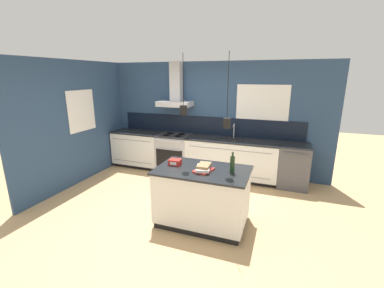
{
  "coord_description": "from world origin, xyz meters",
  "views": [
    {
      "loc": [
        1.74,
        -3.8,
        2.29
      ],
      "look_at": [
        0.15,
        0.54,
        1.05
      ],
      "focal_mm": 24.0,
      "sensor_mm": 36.0,
      "label": 1
    }
  ],
  "objects": [
    {
      "name": "wall_left",
      "position": [
        -2.43,
        0.7,
        1.3
      ],
      "size": [
        0.08,
        3.8,
        2.6
      ],
      "color": "navy",
      "rests_on": "ground_plane"
    },
    {
      "name": "ground_plane",
      "position": [
        0.0,
        0.0,
        0.0
      ],
      "size": [
        16.0,
        16.0,
        0.0
      ],
      "primitive_type": "plane",
      "color": "tan",
      "rests_on": "ground"
    },
    {
      "name": "bottle_on_island",
      "position": [
        1.08,
        -0.31,
        1.04
      ],
      "size": [
        0.07,
        0.07,
        0.32
      ],
      "color": "#193319",
      "rests_on": "kitchen_island"
    },
    {
      "name": "oven_range",
      "position": [
        -0.73,
        1.69,
        0.46
      ],
      "size": [
        0.77,
        0.66,
        0.91
      ],
      "color": "#B5B5BA",
      "rests_on": "ground_plane"
    },
    {
      "name": "kitchen_island",
      "position": [
        0.63,
        -0.31,
        0.46
      ],
      "size": [
        1.41,
        0.88,
        0.91
      ],
      "color": "black",
      "rests_on": "ground_plane"
    },
    {
      "name": "red_supply_box",
      "position": [
        0.16,
        -0.27,
        0.95
      ],
      "size": [
        0.18,
        0.15,
        0.09
      ],
      "color": "red",
      "rests_on": "kitchen_island"
    },
    {
      "name": "dishwasher",
      "position": [
        2.0,
        1.69,
        0.46
      ],
      "size": [
        0.6,
        0.65,
        0.91
      ],
      "color": "#4C4C51",
      "rests_on": "ground_plane"
    },
    {
      "name": "wall_back",
      "position": [
        -0.04,
        2.0,
        1.35
      ],
      "size": [
        5.6,
        2.45,
        2.6
      ],
      "color": "navy",
      "rests_on": "ground_plane"
    },
    {
      "name": "book_stack",
      "position": [
        0.67,
        -0.37,
        0.96
      ],
      "size": [
        0.28,
        0.35,
        0.1
      ],
      "color": "#B2332D",
      "rests_on": "kitchen_island"
    },
    {
      "name": "counter_run_left",
      "position": [
        -1.74,
        1.69,
        0.46
      ],
      "size": [
        1.27,
        0.64,
        0.91
      ],
      "color": "black",
      "rests_on": "ground_plane"
    },
    {
      "name": "counter_run_sink",
      "position": [
        0.68,
        1.69,
        0.46
      ],
      "size": [
        2.06,
        0.64,
        1.23
      ],
      "color": "black",
      "rests_on": "ground_plane"
    }
  ]
}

